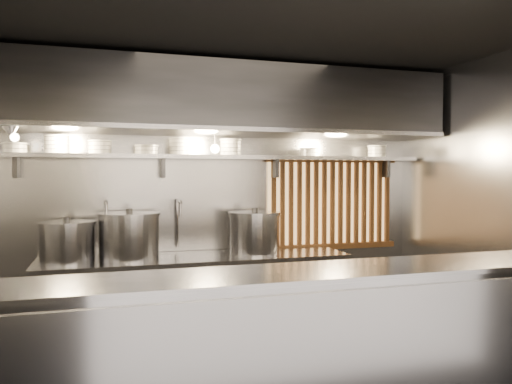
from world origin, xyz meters
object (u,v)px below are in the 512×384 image
pendant_bulb (215,149)px  stock_pot_mid (130,236)px  heat_lamp (11,131)px  stock_pot_left (67,242)px  stock_pot_right (255,233)px

pendant_bulb → stock_pot_mid: 1.19m
stock_pot_mid → heat_lamp: bearing=-162.1°
heat_lamp → pendant_bulb: heat_lamp is taller
heat_lamp → stock_pot_left: (0.40, 0.28, -0.98)m
heat_lamp → stock_pot_left: size_ratio=0.59×
stock_pot_left → stock_pot_mid: stock_pot_mid is taller
pendant_bulb → stock_pot_right: bearing=-11.3°
heat_lamp → stock_pot_left: bearing=34.9°
heat_lamp → stock_pot_mid: bearing=17.9°
stock_pot_right → heat_lamp: bearing=-172.9°
stock_pot_left → stock_pot_mid: bearing=3.0°
stock_pot_mid → stock_pot_right: bearing=-1.8°
stock_pot_mid → stock_pot_right: (1.23, -0.04, -0.01)m
pendant_bulb → stock_pot_left: bearing=-177.2°
pendant_bulb → stock_pot_left: size_ratio=0.31×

